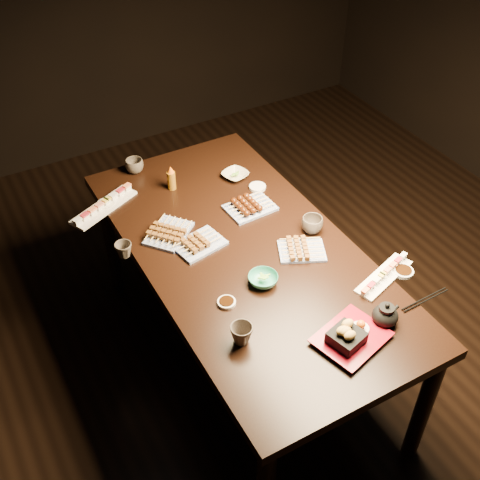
% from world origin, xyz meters
% --- Properties ---
extents(ground, '(5.00, 5.00, 0.00)m').
position_xyz_m(ground, '(0.00, 0.00, 0.00)').
color(ground, black).
rests_on(ground, ground).
extents(dining_table, '(1.39, 1.99, 0.75)m').
position_xyz_m(dining_table, '(-0.31, 0.20, 0.38)').
color(dining_table, black).
rests_on(dining_table, ground).
extents(sushi_platter_near, '(0.33, 0.18, 0.04)m').
position_xyz_m(sushi_platter_near, '(0.11, -0.24, 0.77)').
color(sushi_platter_near, white).
rests_on(sushi_platter_near, dining_table).
extents(sushi_platter_far, '(0.37, 0.25, 0.04)m').
position_xyz_m(sushi_platter_far, '(-0.76, 0.79, 0.77)').
color(sushi_platter_far, white).
rests_on(sushi_platter_far, dining_table).
extents(yakitori_plate_center, '(0.24, 0.20, 0.06)m').
position_xyz_m(yakitori_plate_center, '(-0.48, 0.32, 0.78)').
color(yakitori_plate_center, '#828EB6').
rests_on(yakitori_plate_center, dining_table).
extents(yakitori_plate_right, '(0.25, 0.22, 0.05)m').
position_xyz_m(yakitori_plate_right, '(-0.10, 0.06, 0.78)').
color(yakitori_plate_right, '#828EB6').
rests_on(yakitori_plate_right, dining_table).
extents(yakitori_plate_left, '(0.27, 0.26, 0.06)m').
position_xyz_m(yakitori_plate_left, '(-0.56, 0.46, 0.78)').
color(yakitori_plate_left, '#828EB6').
rests_on(yakitori_plate_left, dining_table).
extents(tsukune_plate, '(0.23, 0.18, 0.06)m').
position_xyz_m(tsukune_plate, '(-0.14, 0.44, 0.78)').
color(tsukune_plate, '#828EB6').
rests_on(tsukune_plate, dining_table).
extents(edamame_bowl_green, '(0.13, 0.13, 0.04)m').
position_xyz_m(edamame_bowl_green, '(-0.35, -0.02, 0.77)').
color(edamame_bowl_green, '#2E8E75').
rests_on(edamame_bowl_green, dining_table).
extents(edamame_bowl_cream, '(0.16, 0.16, 0.03)m').
position_xyz_m(edamame_bowl_cream, '(-0.08, 0.71, 0.77)').
color(edamame_bowl_cream, beige).
rests_on(edamame_bowl_cream, dining_table).
extents(tempura_tray, '(0.31, 0.28, 0.10)m').
position_xyz_m(tempura_tray, '(-0.21, -0.45, 0.80)').
color(tempura_tray, black).
rests_on(tempura_tray, dining_table).
extents(teacup_near_left, '(0.12, 0.12, 0.08)m').
position_xyz_m(teacup_near_left, '(-0.58, -0.25, 0.79)').
color(teacup_near_left, '#483F37').
rests_on(teacup_near_left, dining_table).
extents(teacup_mid_right, '(0.13, 0.13, 0.08)m').
position_xyz_m(teacup_mid_right, '(0.02, 0.16, 0.79)').
color(teacup_mid_right, '#483F37').
rests_on(teacup_mid_right, dining_table).
extents(teacup_far_left, '(0.09, 0.09, 0.07)m').
position_xyz_m(teacup_far_left, '(-0.79, 0.42, 0.78)').
color(teacup_far_left, '#483F37').
rests_on(teacup_far_left, dining_table).
extents(teacup_far_right, '(0.09, 0.09, 0.07)m').
position_xyz_m(teacup_far_right, '(-0.51, 1.01, 0.79)').
color(teacup_far_right, '#483F37').
rests_on(teacup_far_right, dining_table).
extents(teapot, '(0.13, 0.13, 0.10)m').
position_xyz_m(teapot, '(-0.05, -0.44, 0.80)').
color(teapot, black).
rests_on(teapot, dining_table).
extents(condiment_bottle, '(0.06, 0.06, 0.13)m').
position_xyz_m(condiment_bottle, '(-0.40, 0.78, 0.82)').
color(condiment_bottle, brown).
rests_on(condiment_bottle, dining_table).
extents(sauce_dish_west, '(0.08, 0.08, 0.01)m').
position_xyz_m(sauce_dish_west, '(-0.54, -0.05, 0.76)').
color(sauce_dish_west, white).
rests_on(sauce_dish_west, dining_table).
extents(sauce_dish_east, '(0.10, 0.10, 0.01)m').
position_xyz_m(sauce_dish_east, '(-0.03, 0.57, 0.76)').
color(sauce_dish_east, white).
rests_on(sauce_dish_east, dining_table).
extents(sauce_dish_se, '(0.12, 0.12, 0.02)m').
position_xyz_m(sauce_dish_se, '(0.21, -0.26, 0.76)').
color(sauce_dish_se, white).
rests_on(sauce_dish_se, dining_table).
extents(sauce_dish_nw, '(0.11, 0.11, 0.02)m').
position_xyz_m(sauce_dish_nw, '(-0.74, 0.81, 0.76)').
color(sauce_dish_nw, white).
rests_on(sauce_dish_nw, dining_table).
extents(chopsticks_near, '(0.17, 0.12, 0.01)m').
position_xyz_m(chopsticks_near, '(-0.16, -0.48, 0.75)').
color(chopsticks_near, black).
rests_on(chopsticks_near, dining_table).
extents(chopsticks_se, '(0.24, 0.03, 0.01)m').
position_xyz_m(chopsticks_se, '(0.17, -0.43, 0.75)').
color(chopsticks_se, black).
rests_on(chopsticks_se, dining_table).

